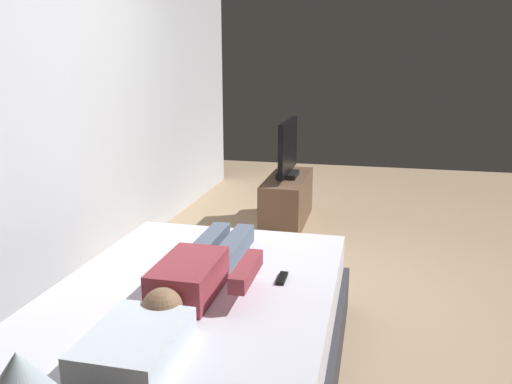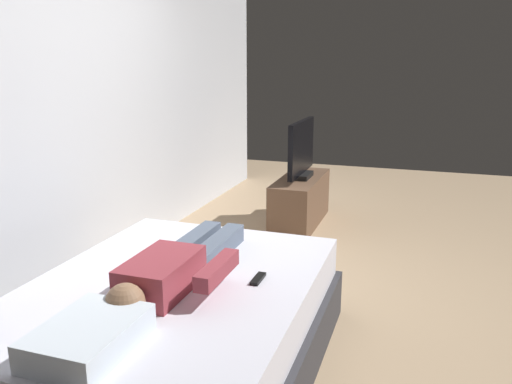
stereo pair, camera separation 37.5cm
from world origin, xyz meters
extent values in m
plane|color=tan|center=(0.00, 0.00, 0.00)|extent=(10.00, 10.00, 0.00)
cube|color=silver|center=(0.40, 1.60, 1.40)|extent=(6.40, 0.10, 2.80)
cube|color=#333338|center=(-1.07, 0.31, 0.15)|extent=(2.01, 1.51, 0.30)
cube|color=white|center=(-1.07, 0.31, 0.42)|extent=(1.93, 1.43, 0.24)
cube|color=white|center=(-1.76, 0.31, 0.60)|extent=(0.48, 0.34, 0.12)
cube|color=#993842|center=(-1.17, 0.30, 0.63)|extent=(0.48, 0.28, 0.18)
sphere|color=#936B4C|center=(-1.50, 0.30, 0.63)|extent=(0.18, 0.18, 0.18)
cube|color=slate|center=(-0.63, 0.22, 0.60)|extent=(0.60, 0.11, 0.11)
cube|color=slate|center=(-0.63, 0.38, 0.60)|extent=(0.60, 0.11, 0.11)
cube|color=#993842|center=(-1.11, 0.02, 0.67)|extent=(0.40, 0.08, 0.08)
cube|color=black|center=(-0.89, -0.12, 0.55)|extent=(0.15, 0.04, 0.02)
cube|color=brown|center=(1.76, 0.30, 0.25)|extent=(1.10, 0.40, 0.50)
cube|color=black|center=(1.76, 0.30, 0.53)|extent=(0.32, 0.20, 0.05)
cube|color=black|center=(1.76, 0.30, 0.82)|extent=(0.88, 0.05, 0.54)
cone|color=silver|center=(-2.38, 0.32, 0.86)|extent=(0.22, 0.22, 0.16)
camera|label=1|loc=(-3.39, -0.56, 1.67)|focal=35.89mm
camera|label=2|loc=(-3.29, -0.92, 1.67)|focal=35.89mm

